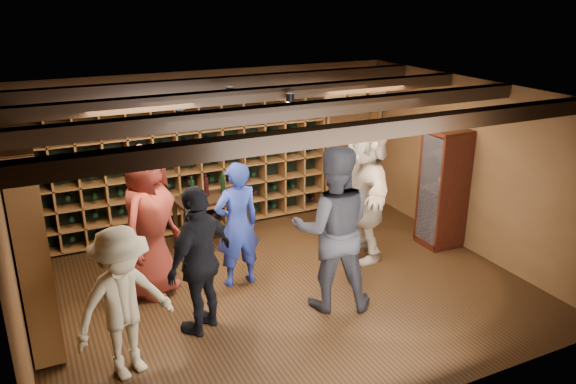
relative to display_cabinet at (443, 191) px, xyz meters
name	(u,v)px	position (x,y,z in m)	size (l,w,h in m)	color
ground	(283,287)	(-2.71, -0.20, -0.86)	(6.00, 6.00, 0.00)	#311C0D
room_shell	(280,102)	(-2.71, -0.15, 1.56)	(6.00, 6.00, 6.00)	brown
wine_rack_back	(188,161)	(-3.24, 2.13, 0.29)	(4.65, 0.30, 2.20)	brown
wine_rack_left	(29,220)	(-5.54, 0.62, 0.29)	(0.30, 2.65, 2.20)	brown
crate_shelf	(351,117)	(-0.31, 2.12, 0.71)	(1.20, 0.32, 2.07)	brown
display_cabinet	(443,191)	(0.00, 0.00, 0.00)	(0.55, 0.50, 1.75)	#36120A
man_blue_shirt	(237,225)	(-3.18, 0.17, -0.03)	(0.61, 0.40, 1.66)	navy
man_grey_suit	(333,229)	(-2.35, -0.82, 0.15)	(0.98, 0.76, 2.01)	black
guest_red_floral	(149,222)	(-4.24, 0.41, 0.12)	(0.95, 0.62, 1.95)	maroon
guest_woman_black	(200,260)	(-3.92, -0.65, 0.00)	(1.01, 0.42, 1.72)	black
guest_khaki	(124,303)	(-4.82, -1.09, -0.06)	(1.02, 0.59, 1.58)	gray
guest_beige	(365,190)	(-1.25, 0.18, 0.14)	(1.85, 0.59, 1.99)	#BEAA8C
tasting_table	(211,202)	(-3.13, 1.39, -0.14)	(1.11, 0.65, 1.08)	black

